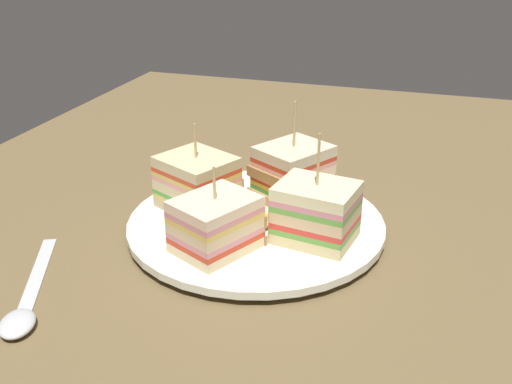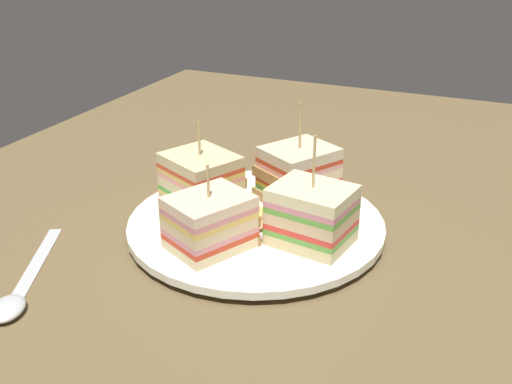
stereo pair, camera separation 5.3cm
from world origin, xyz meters
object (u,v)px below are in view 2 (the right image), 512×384
plate (256,225)px  sandwich_wedge_3 (210,222)px  sandwich_wedge_1 (298,174)px  chip_pile (248,216)px  sandwich_wedge_2 (201,180)px  spoon (16,294)px  sandwich_wedge_0 (311,215)px

plate → sandwich_wedge_3: bearing=-14.5°
sandwich_wedge_1 → chip_pile: sandwich_wedge_1 is taller
sandwich_wedge_3 → sandwich_wedge_2: bearing=59.8°
spoon → chip_pile: bearing=118.3°
plate → sandwich_wedge_2: bearing=-98.7°
sandwich_wedge_0 → sandwich_wedge_1: (-8.29, -4.24, 0.10)cm
sandwich_wedge_0 → chip_pile: bearing=-2.1°
chip_pile → spoon: (17.57, -12.86, -1.61)cm
sandwich_wedge_3 → sandwich_wedge_0: bearing=-34.7°
plate → sandwich_wedge_3: sandwich_wedge_3 is taller
sandwich_wedge_3 → spoon: size_ratio=0.58×
sandwich_wedge_1 → spoon: size_ratio=0.70×
sandwich_wedge_2 → sandwich_wedge_0: bearing=12.3°
plate → sandwich_wedge_3: 7.26cm
plate → sandwich_wedge_0: (2.01, 6.29, 3.27)cm
plate → spoon: (18.24, -13.40, -0.43)cm
plate → spoon: bearing=-36.3°
sandwich_wedge_0 → sandwich_wedge_2: size_ratio=1.15×
chip_pile → spoon: size_ratio=0.42×
sandwich_wedge_2 → chip_pile: 6.55cm
sandwich_wedge_2 → spoon: size_ratio=0.60×
sandwich_wedge_2 → sandwich_wedge_1: bearing=57.1°
plate → sandwich_wedge_2: (-1.00, -6.53, 3.24)cm
sandwich_wedge_3 → chip_pile: bearing=15.4°
plate → sandwich_wedge_1: size_ratio=2.41×
sandwich_wedge_1 → sandwich_wedge_2: bearing=-28.1°
sandwich_wedge_0 → spoon: (16.22, -19.69, -3.70)cm
sandwich_wedge_1 → sandwich_wedge_2: 10.08cm
plate → chip_pile: bearing=-39.0°
sandwich_wedge_0 → sandwich_wedge_1: bearing=-53.9°
chip_pile → spoon: chip_pile is taller
sandwich_wedge_0 → sandwich_wedge_3: bearing=37.9°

